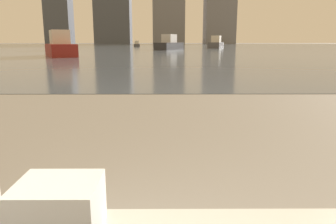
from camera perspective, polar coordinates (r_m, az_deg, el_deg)
towel_stack at (r=1.03m, az=-18.47°, el=-15.65°), size 0.23×0.21×0.16m
harbor_water at (r=61.95m, az=-0.35°, el=11.29°), size 180.00×110.00×0.01m
harbor_boat_0 at (r=41.44m, az=0.21°, el=11.70°), size 3.77×5.27×1.88m
harbor_boat_1 at (r=62.40m, az=-5.47°, el=11.61°), size 1.36×3.07×1.12m
harbor_boat_2 at (r=39.81m, az=-19.00°, el=10.60°), size 2.25×2.92×1.06m
harbor_boat_3 at (r=25.53m, az=-18.25°, el=10.70°), size 3.63×5.25×1.87m
harbor_boat_5 at (r=51.23m, az=8.36°, el=11.68°), size 3.11×5.23×1.86m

